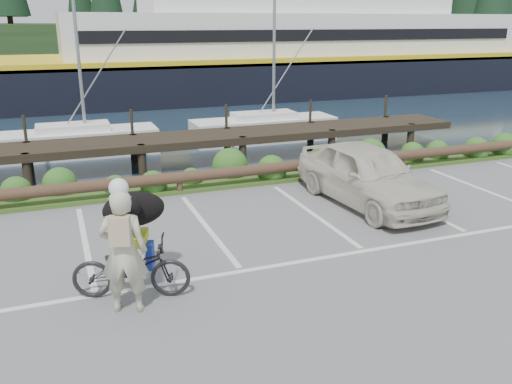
% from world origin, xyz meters
% --- Properties ---
extents(ground, '(72.00, 72.00, 0.00)m').
position_xyz_m(ground, '(0.00, 0.00, 0.00)').
color(ground, '#5E5E61').
extents(harbor_backdrop, '(170.00, 160.00, 30.00)m').
position_xyz_m(harbor_backdrop, '(0.39, 78.47, -0.00)').
color(harbor_backdrop, '#162636').
rests_on(harbor_backdrop, ground).
extents(vegetation_strip, '(34.00, 1.60, 0.10)m').
position_xyz_m(vegetation_strip, '(0.00, 5.30, 0.05)').
color(vegetation_strip, '#3D5B21').
rests_on(vegetation_strip, ground).
extents(log_rail, '(32.00, 0.30, 0.60)m').
position_xyz_m(log_rail, '(0.00, 4.60, 0.00)').
color(log_rail, '#443021').
rests_on(log_rail, ground).
extents(bicycle, '(2.05, 1.24, 1.02)m').
position_xyz_m(bicycle, '(-2.01, -0.64, 0.51)').
color(bicycle, black).
rests_on(bicycle, ground).
extents(cyclist, '(0.85, 0.68, 2.01)m').
position_xyz_m(cyclist, '(-2.15, -1.07, 1.01)').
color(cyclist, '#B9B99D').
rests_on(cyclist, ground).
extents(dog, '(0.81, 1.16, 0.61)m').
position_xyz_m(dog, '(-1.82, -0.04, 1.32)').
color(dog, black).
rests_on(dog, bicycle).
extents(parked_car, '(2.12, 4.58, 1.52)m').
position_xyz_m(parked_car, '(4.19, 2.17, 0.76)').
color(parked_car, beige).
rests_on(parked_car, ground).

